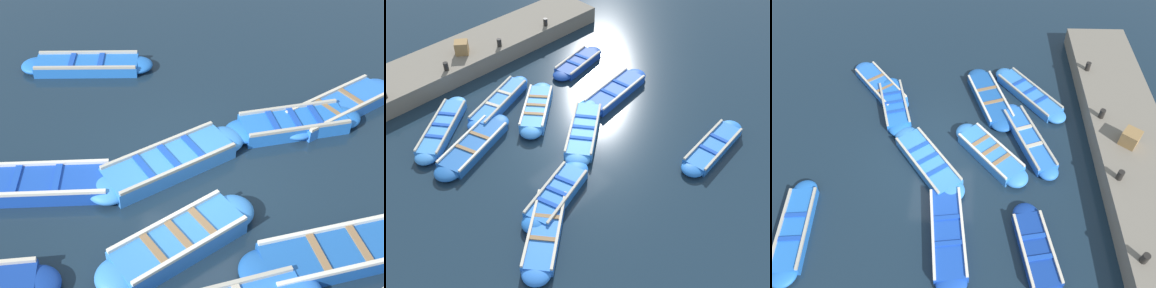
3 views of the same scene
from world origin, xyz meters
TOP-DOWN VIEW (x-y plane):
  - ground_plane at (0.00, 0.00)m, footprint 120.00×120.00m
  - boat_broadside at (-4.16, -3.08)m, footprint 1.10×3.65m
  - boat_drifting at (0.50, -3.09)m, footprint 1.36×3.99m
  - boat_near_quay at (-0.34, -0.42)m, footprint 3.00×3.60m
  - boat_inner_gap at (-1.92, 2.38)m, footprint 1.76×3.46m
  - boat_stern_in at (1.86, 2.92)m, footprint 2.10×3.90m
  - boat_alongside at (1.83, -0.01)m, footprint 2.87×3.17m
  - boat_far_corner at (-2.69, 3.55)m, footprint 2.97×3.41m

SIDE VIEW (x-z plane):
  - ground_plane at x=0.00m, z-range 0.00..0.00m
  - boat_broadside at x=-4.16m, z-range -0.03..0.33m
  - boat_far_corner at x=-2.69m, z-range -0.03..0.33m
  - boat_stern_in at x=1.86m, z-range -0.03..0.34m
  - boat_drifting at x=0.50m, z-range -0.03..0.36m
  - boat_inner_gap at x=-1.92m, z-range -0.03..0.37m
  - boat_near_quay at x=-0.34m, z-range -0.03..0.39m
  - boat_alongside at x=1.83m, z-range -0.03..0.44m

